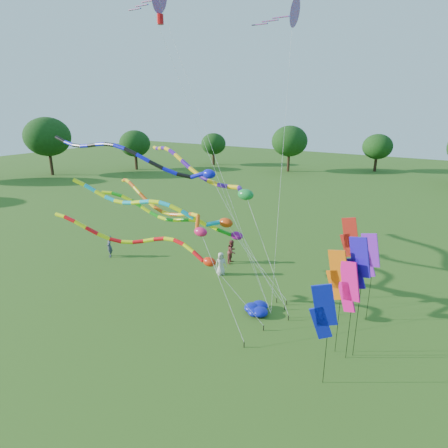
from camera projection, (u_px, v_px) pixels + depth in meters
The scene contains 19 objects.
ground at pixel (191, 340), 18.74m from camera, with size 160.00×160.00×0.00m, color #205015.
tree_ring at pixel (166, 199), 23.98m from camera, with size 120.33×114.22×9.71m.
tube_kite_red at pixel (152, 244), 20.45m from camera, with size 11.66×3.28×5.87m.
tube_kite_orange at pixel (168, 209), 21.59m from camera, with size 11.74×3.95×7.16m.
tube_kite_purple at pixel (201, 171), 25.22m from camera, with size 15.35×6.81×8.87m.
tube_kite_blue at pixel (140, 158), 23.34m from camera, with size 16.40×2.18×9.72m.
tube_kite_cyan at pixel (165, 209), 21.74m from camera, with size 12.92×3.49×7.32m.
tube_kite_green at pixel (184, 220), 23.11m from camera, with size 12.26×2.38×6.37m.
delta_kite_high_c at pixel (293, 12), 18.39m from camera, with size 2.96×3.39×16.40m.
banner_pole_blue_a at pixel (323, 312), 14.90m from camera, with size 1.11×0.50×4.64m.
banner_pole_red at pixel (349, 237), 21.86m from camera, with size 1.16×0.13×5.12m.
banner_pole_magenta_b at pixel (349, 287), 16.54m from camera, with size 1.13×0.42×4.82m.
banner_pole_orange at pixel (338, 275), 16.85m from camera, with size 1.16×0.23×5.19m.
banner_pole_blue_b at pixel (358, 264), 16.37m from camera, with size 1.15×0.35×5.90m.
banner_pole_violet at pixel (369, 256), 19.55m from camera, with size 1.16×0.21×5.00m.
blue_nylon_heap at pixel (264, 307), 21.32m from camera, with size 1.70×1.65×0.54m.
person_a at pixel (221, 264), 25.77m from camera, with size 0.79×0.52×1.62m, color beige.
person_b at pixel (109, 246), 28.83m from camera, with size 0.62×0.41×1.70m, color #38394E.
person_c at pixel (232, 251), 27.72m from camera, with size 0.86×0.67×1.77m, color maroon.
Camera 1 is at (10.05, -12.67, 11.25)m, focal length 30.00 mm.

